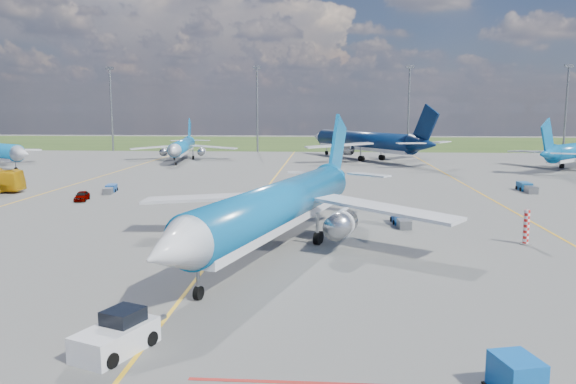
# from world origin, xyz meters

# --- Properties ---
(ground) EXTENTS (400.00, 400.00, 0.00)m
(ground) POSITION_xyz_m (0.00, 0.00, 0.00)
(ground) COLOR #50504E
(ground) RESTS_ON ground
(grass_strip) EXTENTS (400.00, 80.00, 0.01)m
(grass_strip) POSITION_xyz_m (0.00, 150.00, 0.00)
(grass_strip) COLOR #2D4719
(grass_strip) RESTS_ON ground
(taxiway_lines) EXTENTS (60.25, 160.00, 0.02)m
(taxiway_lines) POSITION_xyz_m (0.17, 27.70, 0.01)
(taxiway_lines) COLOR #F1AF15
(taxiway_lines) RESTS_ON ground
(floodlight_masts) EXTENTS (202.20, 0.50, 22.70)m
(floodlight_masts) POSITION_xyz_m (10.00, 110.00, 12.56)
(floodlight_masts) COLOR slate
(floodlight_masts) RESTS_ON ground
(warning_post) EXTENTS (0.50, 0.50, 3.00)m
(warning_post) POSITION_xyz_m (26.00, 8.00, 1.50)
(warning_post) COLOR red
(warning_post) RESTS_ON ground
(bg_jet_nnw) EXTENTS (29.93, 36.91, 8.88)m
(bg_jet_nnw) POSITION_xyz_m (-23.58, 83.17, 0.00)
(bg_jet_nnw) COLOR #0B62A0
(bg_jet_nnw) RESTS_ON ground
(bg_jet_n) EXTENTS (54.65, 57.82, 12.08)m
(bg_jet_n) POSITION_xyz_m (17.05, 87.92, 0.00)
(bg_jet_n) COLOR #071C40
(bg_jet_n) RESTS_ON ground
(main_airliner) EXTENTS (41.32, 47.83, 10.65)m
(main_airliner) POSITION_xyz_m (5.00, 5.02, 0.00)
(main_airliner) COLOR #0B62A0
(main_airliner) RESTS_ON ground
(pushback_tug) EXTENTS (3.53, 5.79, 1.95)m
(pushback_tug) POSITION_xyz_m (-1.10, -15.44, 0.79)
(pushback_tug) COLOR silver
(pushback_tug) RESTS_ON ground
(uld_container) EXTENTS (2.06, 2.34, 1.59)m
(uld_container) POSITION_xyz_m (16.70, -18.33, 0.80)
(uld_container) COLOR #0C55AF
(uld_container) RESTS_ON ground
(service_car_a) EXTENTS (2.16, 3.86, 1.24)m
(service_car_a) POSITION_xyz_m (-22.10, 27.65, 0.62)
(service_car_a) COLOR #999999
(service_car_a) RESTS_ON ground
(service_car_b) EXTENTS (5.49, 4.48, 1.39)m
(service_car_b) POSITION_xyz_m (0.31, 23.56, 0.70)
(service_car_b) COLOR #999999
(service_car_b) RESTS_ON ground
(service_car_c) EXTENTS (3.83, 4.45, 1.23)m
(service_car_c) POSITION_xyz_m (2.66, 29.63, 0.61)
(service_car_c) COLOR #999999
(service_car_c) RESTS_ON ground
(baggage_tug_w) EXTENTS (1.54, 4.78, 1.06)m
(baggage_tug_w) POSITION_xyz_m (16.33, 15.38, 0.50)
(baggage_tug_w) COLOR #184A92
(baggage_tug_w) RESTS_ON ground
(baggage_tug_c) EXTENTS (1.99, 4.62, 1.00)m
(baggage_tug_c) POSITION_xyz_m (-21.25, 34.82, 0.47)
(baggage_tug_c) COLOR #184993
(baggage_tug_c) RESTS_ON ground
(baggage_tug_e) EXTENTS (1.50, 5.23, 1.17)m
(baggage_tug_e) POSITION_xyz_m (36.92, 39.87, 0.55)
(baggage_tug_e) COLOR #17548C
(baggage_tug_e) RESTS_ON ground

